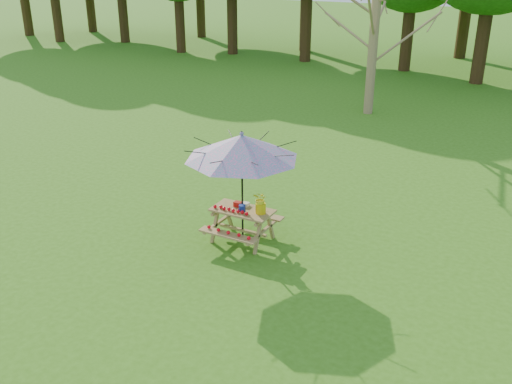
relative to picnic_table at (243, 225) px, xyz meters
The scene contains 5 objects.
picnic_table is the anchor object (origin of this frame).
patio_umbrella 1.62m from the picnic_table, 84.81° to the left, with size 2.19×2.19×2.25m.
produce_bins 0.40m from the picnic_table, 136.51° to the left, with size 0.32×0.38×0.13m.
tomatoes_row 0.44m from the picnic_table, 130.20° to the right, with size 0.77×0.13×0.07m, color red, non-canonical shape.
flower_bucket 0.70m from the picnic_table, ahead, with size 0.30×0.27×0.44m.
Camera 1 is at (9.47, -4.90, 5.29)m, focal length 40.00 mm.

